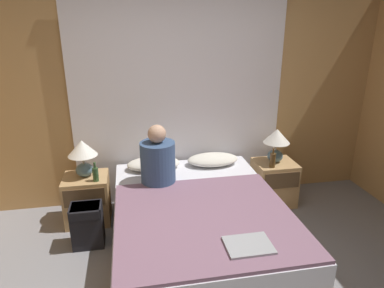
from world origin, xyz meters
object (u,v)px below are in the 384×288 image
(bed, at_px, (198,227))
(pillow_left, at_px, (154,164))
(beer_bottle_on_left_stand, at_px, (96,174))
(nightstand_left, at_px, (88,199))
(beer_bottle_on_right_stand, at_px, (273,160))
(laptop_on_bed, at_px, (248,245))
(backpack_on_floor, at_px, (87,223))
(person_left_in_bed, at_px, (158,161))
(pillow_right, at_px, (213,159))
(nightstand_right, at_px, (274,183))
(lamp_right, at_px, (276,141))
(lamp_left, at_px, (83,153))

(bed, xyz_separation_m, pillow_left, (-0.34, 0.82, 0.32))
(beer_bottle_on_left_stand, bearing_deg, nightstand_left, 135.94)
(bed, bearing_deg, beer_bottle_on_right_stand, 32.18)
(laptop_on_bed, bearing_deg, backpack_on_floor, 140.67)
(beer_bottle_on_left_stand, bearing_deg, person_left_in_bed, -14.55)
(pillow_right, relative_size, person_left_in_bed, 0.95)
(pillow_right, relative_size, beer_bottle_on_right_stand, 2.61)
(nightstand_right, distance_m, laptop_on_bed, 1.72)
(nightstand_left, bearing_deg, laptop_on_bed, -49.01)
(nightstand_left, bearing_deg, person_left_in_bed, -20.60)
(nightstand_left, relative_size, laptop_on_bed, 1.56)
(lamp_right, relative_size, pillow_right, 0.68)
(pillow_left, distance_m, person_left_in_bed, 0.42)
(bed, relative_size, lamp_left, 5.20)
(bed, height_order, backpack_on_floor, bed)
(bed, relative_size, laptop_on_bed, 6.18)
(pillow_right, height_order, backpack_on_floor, pillow_right)
(nightstand_left, xyz_separation_m, person_left_in_bed, (0.75, -0.28, 0.50))
(lamp_left, relative_size, person_left_in_bed, 0.64)
(nightstand_left, bearing_deg, nightstand_right, 0.00)
(pillow_left, xyz_separation_m, beer_bottle_on_right_stand, (1.31, -0.21, 0.03))
(nightstand_right, distance_m, backpack_on_floor, 2.14)
(nightstand_left, xyz_separation_m, laptop_on_bed, (1.28, -1.47, 0.29))
(lamp_right, bearing_deg, beer_bottle_on_left_stand, -175.83)
(bed, bearing_deg, nightstand_right, 34.42)
(bed, distance_m, beer_bottle_on_left_stand, 1.17)
(person_left_in_bed, relative_size, laptop_on_bed, 1.85)
(backpack_on_floor, bearing_deg, pillow_right, 21.81)
(person_left_in_bed, xyz_separation_m, beer_bottle_on_left_stand, (-0.62, 0.16, -0.17))
(pillow_left, height_order, laptop_on_bed, pillow_left)
(pillow_left, bearing_deg, nightstand_left, -172.86)
(lamp_left, height_order, backpack_on_floor, lamp_left)
(beer_bottle_on_left_stand, bearing_deg, nightstand_right, 3.38)
(lamp_right, relative_size, beer_bottle_on_right_stand, 1.78)
(lamp_right, relative_size, beer_bottle_on_left_stand, 1.94)
(person_left_in_bed, xyz_separation_m, beer_bottle_on_right_stand, (1.29, 0.16, -0.16))
(nightstand_right, distance_m, lamp_right, 0.52)
(nightstand_left, distance_m, beer_bottle_on_left_stand, 0.38)
(nightstand_left, xyz_separation_m, beer_bottle_on_right_stand, (2.03, -0.12, 0.35))
(nightstand_right, height_order, beer_bottle_on_right_stand, beer_bottle_on_right_stand)
(nightstand_left, relative_size, pillow_left, 0.89)
(lamp_left, height_order, pillow_right, lamp_left)
(beer_bottle_on_right_stand, distance_m, backpack_on_floor, 2.06)
(lamp_left, height_order, beer_bottle_on_left_stand, lamp_left)
(beer_bottle_on_right_stand, xyz_separation_m, laptop_on_bed, (-0.76, -1.35, -0.05))
(lamp_left, xyz_separation_m, laptop_on_bed, (1.28, -1.50, -0.22))
(lamp_right, xyz_separation_m, backpack_on_floor, (-2.09, -0.48, -0.54))
(nightstand_left, xyz_separation_m, beer_bottle_on_left_stand, (0.12, -0.12, 0.34))
(person_left_in_bed, distance_m, backpack_on_floor, 0.90)
(lamp_right, relative_size, backpack_on_floor, 0.92)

